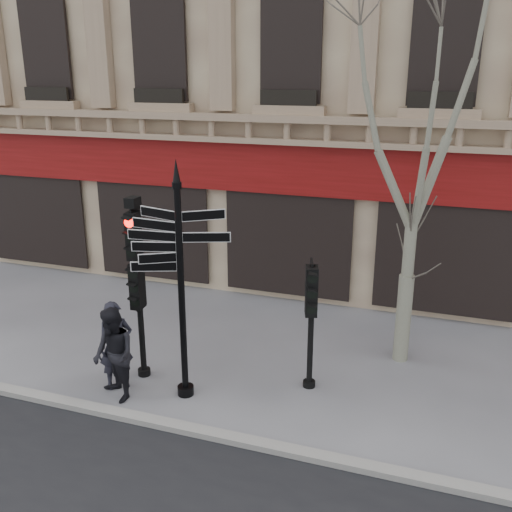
# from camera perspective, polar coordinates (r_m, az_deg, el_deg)

# --- Properties ---
(ground) EXTENTS (80.00, 80.00, 0.00)m
(ground) POSITION_cam_1_polar(r_m,az_deg,el_deg) (11.49, -3.85, -13.31)
(ground) COLOR slate
(ground) RESTS_ON ground
(kerb) EXTENTS (80.00, 0.25, 0.12)m
(kerb) POSITION_cam_1_polar(r_m,az_deg,el_deg) (10.39, -6.96, -16.78)
(kerb) COLOR gray
(kerb) RESTS_ON ground
(fingerpost) EXTENTS (2.22, 2.22, 4.56)m
(fingerpost) POSITION_cam_1_polar(r_m,az_deg,el_deg) (10.18, -7.68, 1.29)
(fingerpost) COLOR black
(fingerpost) RESTS_ON ground
(traffic_signal_main) EXTENTS (0.43, 0.33, 3.73)m
(traffic_signal_main) POSITION_cam_1_polar(r_m,az_deg,el_deg) (11.25, -11.81, -1.07)
(traffic_signal_main) COLOR black
(traffic_signal_main) RESTS_ON ground
(traffic_signal_secondary) EXTENTS (0.50, 0.42, 2.53)m
(traffic_signal_secondary) POSITION_cam_1_polar(r_m,az_deg,el_deg) (10.86, 5.59, -4.81)
(traffic_signal_secondary) COLOR black
(traffic_signal_secondary) RESTS_ON ground
(plane_tree) EXTENTS (2.82, 2.82, 7.48)m
(plane_tree) POSITION_cam_1_polar(r_m,az_deg,el_deg) (11.53, 16.23, 13.80)
(plane_tree) COLOR gray
(plane_tree) RESTS_ON ground
(pedestrian_a) EXTENTS (0.77, 0.74, 1.79)m
(pedestrian_a) POSITION_cam_1_polar(r_m,az_deg,el_deg) (11.50, -13.83, -8.70)
(pedestrian_a) COLOR black
(pedestrian_a) RESTS_ON ground
(pedestrian_b) EXTENTS (1.12, 1.07, 1.83)m
(pedestrian_b) POSITION_cam_1_polar(r_m,az_deg,el_deg) (11.12, -14.04, -9.59)
(pedestrian_b) COLOR black
(pedestrian_b) RESTS_ON ground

